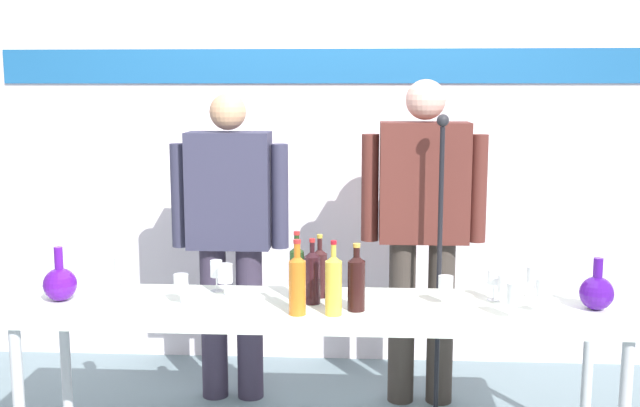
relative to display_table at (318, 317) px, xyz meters
name	(u,v)px	position (x,y,z in m)	size (l,w,h in m)	color
back_wall	(331,116)	(0.00, 1.33, 0.83)	(5.63, 0.11, 3.00)	white
display_table	(318,317)	(0.00, 0.00, 0.00)	(2.64, 0.60, 0.73)	white
decanter_blue_left	(60,283)	(-1.16, 0.00, 0.14)	(0.15, 0.15, 0.25)	#521293
decanter_blue_right	(596,292)	(1.20, 0.00, 0.13)	(0.15, 0.15, 0.23)	#44118B
presenter_left	(230,227)	(-0.51, 0.67, 0.27)	(0.62, 0.22, 1.64)	#362D40
presenter_right	(423,220)	(0.51, 0.67, 0.32)	(0.65, 0.22, 1.71)	#3C332D
wine_bottle_0	(356,281)	(0.17, -0.07, 0.19)	(0.07, 0.07, 0.29)	black
wine_bottle_1	(297,283)	(-0.08, -0.14, 0.19)	(0.07, 0.07, 0.32)	#CC6B1C
wine_bottle_2	(312,276)	(-0.03, 0.02, 0.18)	(0.07, 0.07, 0.29)	black
wine_bottle_3	(319,271)	(0.00, 0.13, 0.18)	(0.07, 0.07, 0.29)	#341618
wine_bottle_4	(297,271)	(-0.10, 0.08, 0.19)	(0.07, 0.07, 0.31)	#1E3C19
wine_bottle_5	(333,283)	(0.07, -0.14, 0.19)	(0.07, 0.07, 0.32)	gold
wine_glass_left_0	(181,283)	(-0.60, -0.02, 0.15)	(0.06, 0.06, 0.14)	white
wine_glass_left_1	(121,266)	(-0.96, 0.25, 0.16)	(0.07, 0.07, 0.15)	white
wine_glass_left_2	(225,274)	(-0.43, 0.12, 0.16)	(0.07, 0.07, 0.15)	white
wine_glass_left_3	(216,270)	(-0.49, 0.19, 0.16)	(0.06, 0.06, 0.15)	white
wine_glass_right_0	(535,276)	(0.97, 0.13, 0.17)	(0.07, 0.07, 0.15)	white
wine_glass_right_1	(494,278)	(0.78, 0.12, 0.16)	(0.06, 0.06, 0.14)	white
wine_glass_right_2	(446,284)	(0.56, 0.03, 0.15)	(0.06, 0.06, 0.13)	white
wine_glass_right_3	(515,294)	(0.82, -0.16, 0.16)	(0.07, 0.07, 0.15)	white
wine_glass_right_4	(506,284)	(0.82, 0.03, 0.15)	(0.07, 0.07, 0.14)	white
wine_glass_right_5	(544,289)	(0.96, -0.08, 0.17)	(0.07, 0.07, 0.15)	white
microphone_stand	(438,322)	(0.57, 0.43, -0.15)	(0.20, 0.20, 1.55)	black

